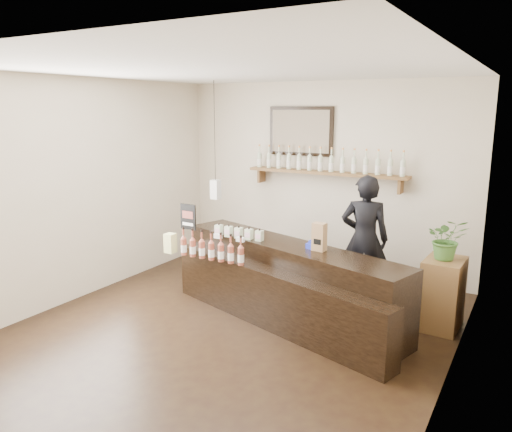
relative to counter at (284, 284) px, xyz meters
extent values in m
plane|color=black|center=(-0.34, -0.59, -0.41)|extent=(5.00, 5.00, 0.00)
plane|color=beige|center=(-0.34, 1.91, 0.99)|extent=(4.50, 0.00, 4.50)
plane|color=beige|center=(-0.34, -3.09, 0.99)|extent=(4.50, 0.00, 4.50)
plane|color=beige|center=(-2.59, -0.59, 0.99)|extent=(0.00, 5.00, 5.00)
plane|color=beige|center=(1.91, -0.59, 0.99)|extent=(0.00, 5.00, 5.00)
plane|color=white|center=(-0.34, -0.59, 2.39)|extent=(5.00, 5.00, 0.00)
cube|color=brown|center=(-0.24, 1.78, 1.09)|extent=(2.40, 0.25, 0.04)
cube|color=brown|center=(-1.32, 1.81, 0.97)|extent=(0.04, 0.20, 0.20)
cube|color=brown|center=(0.84, 1.81, 0.97)|extent=(0.04, 0.20, 0.20)
cube|color=black|center=(-0.69, 1.88, 1.67)|extent=(1.02, 0.04, 0.72)
cube|color=#4D4031|center=(-0.69, 1.86, 1.67)|extent=(0.92, 0.01, 0.62)
cube|color=white|center=(-1.64, 1.01, 0.84)|extent=(0.12, 0.12, 0.28)
cylinder|color=black|center=(-1.64, 1.01, 1.69)|extent=(0.01, 0.01, 1.41)
cylinder|color=beige|center=(-1.34, 1.78, 1.21)|extent=(0.07, 0.07, 0.20)
cone|color=beige|center=(-1.34, 1.78, 1.34)|extent=(0.07, 0.07, 0.05)
cylinder|color=beige|center=(-1.34, 1.78, 1.40)|extent=(0.02, 0.02, 0.07)
cylinder|color=#D5883E|center=(-1.34, 1.78, 1.45)|extent=(0.03, 0.03, 0.02)
cylinder|color=white|center=(-1.34, 1.78, 1.19)|extent=(0.07, 0.07, 0.09)
cylinder|color=beige|center=(-1.17, 1.78, 1.21)|extent=(0.07, 0.07, 0.20)
cone|color=beige|center=(-1.17, 1.78, 1.34)|extent=(0.07, 0.07, 0.05)
cylinder|color=beige|center=(-1.17, 1.78, 1.40)|extent=(0.02, 0.02, 0.07)
cylinder|color=#D5883E|center=(-1.17, 1.78, 1.45)|extent=(0.03, 0.03, 0.02)
cylinder|color=white|center=(-1.17, 1.78, 1.19)|extent=(0.07, 0.07, 0.09)
cylinder|color=beige|center=(-1.00, 1.78, 1.21)|extent=(0.07, 0.07, 0.20)
cone|color=beige|center=(-1.00, 1.78, 1.34)|extent=(0.07, 0.07, 0.05)
cylinder|color=beige|center=(-1.00, 1.78, 1.40)|extent=(0.02, 0.02, 0.07)
cylinder|color=#D5883E|center=(-1.00, 1.78, 1.45)|extent=(0.03, 0.03, 0.02)
cylinder|color=white|center=(-1.00, 1.78, 1.19)|extent=(0.07, 0.07, 0.09)
cylinder|color=beige|center=(-0.83, 1.78, 1.21)|extent=(0.07, 0.07, 0.20)
cone|color=beige|center=(-0.83, 1.78, 1.34)|extent=(0.07, 0.07, 0.05)
cylinder|color=beige|center=(-0.83, 1.78, 1.40)|extent=(0.02, 0.02, 0.07)
cylinder|color=#D5883E|center=(-0.83, 1.78, 1.45)|extent=(0.03, 0.03, 0.02)
cylinder|color=white|center=(-0.83, 1.78, 1.19)|extent=(0.07, 0.07, 0.09)
cylinder|color=beige|center=(-0.66, 1.78, 1.21)|extent=(0.07, 0.07, 0.20)
cone|color=beige|center=(-0.66, 1.78, 1.34)|extent=(0.07, 0.07, 0.05)
cylinder|color=beige|center=(-0.66, 1.78, 1.40)|extent=(0.02, 0.02, 0.07)
cylinder|color=#D5883E|center=(-0.66, 1.78, 1.45)|extent=(0.03, 0.03, 0.02)
cylinder|color=white|center=(-0.66, 1.78, 1.19)|extent=(0.07, 0.07, 0.09)
cylinder|color=beige|center=(-0.49, 1.78, 1.21)|extent=(0.07, 0.07, 0.20)
cone|color=beige|center=(-0.49, 1.78, 1.34)|extent=(0.07, 0.07, 0.05)
cylinder|color=beige|center=(-0.49, 1.78, 1.40)|extent=(0.02, 0.02, 0.07)
cylinder|color=#D5883E|center=(-0.49, 1.78, 1.45)|extent=(0.03, 0.03, 0.02)
cylinder|color=white|center=(-0.49, 1.78, 1.19)|extent=(0.07, 0.07, 0.09)
cylinder|color=beige|center=(-0.32, 1.78, 1.21)|extent=(0.07, 0.07, 0.20)
cone|color=beige|center=(-0.32, 1.78, 1.34)|extent=(0.07, 0.07, 0.05)
cylinder|color=beige|center=(-0.32, 1.78, 1.40)|extent=(0.02, 0.02, 0.07)
cylinder|color=#D5883E|center=(-0.32, 1.78, 1.45)|extent=(0.03, 0.03, 0.02)
cylinder|color=white|center=(-0.32, 1.78, 1.19)|extent=(0.07, 0.07, 0.09)
cylinder|color=beige|center=(-0.15, 1.78, 1.21)|extent=(0.07, 0.07, 0.20)
cone|color=beige|center=(-0.15, 1.78, 1.34)|extent=(0.07, 0.07, 0.05)
cylinder|color=beige|center=(-0.15, 1.78, 1.40)|extent=(0.02, 0.02, 0.07)
cylinder|color=#D5883E|center=(-0.15, 1.78, 1.45)|extent=(0.03, 0.03, 0.02)
cylinder|color=white|center=(-0.15, 1.78, 1.19)|extent=(0.07, 0.07, 0.09)
cylinder|color=beige|center=(0.01, 1.78, 1.21)|extent=(0.07, 0.07, 0.20)
cone|color=beige|center=(0.01, 1.78, 1.34)|extent=(0.07, 0.07, 0.05)
cylinder|color=beige|center=(0.01, 1.78, 1.40)|extent=(0.02, 0.02, 0.07)
cylinder|color=#D5883E|center=(0.01, 1.78, 1.45)|extent=(0.03, 0.03, 0.02)
cylinder|color=white|center=(0.01, 1.78, 1.19)|extent=(0.07, 0.07, 0.09)
cylinder|color=beige|center=(0.18, 1.78, 1.21)|extent=(0.07, 0.07, 0.20)
cone|color=beige|center=(0.18, 1.78, 1.34)|extent=(0.07, 0.07, 0.05)
cylinder|color=beige|center=(0.18, 1.78, 1.40)|extent=(0.02, 0.02, 0.07)
cylinder|color=#D5883E|center=(0.18, 1.78, 1.45)|extent=(0.03, 0.03, 0.02)
cylinder|color=white|center=(0.18, 1.78, 1.19)|extent=(0.07, 0.07, 0.09)
cylinder|color=beige|center=(0.35, 1.78, 1.21)|extent=(0.07, 0.07, 0.20)
cone|color=beige|center=(0.35, 1.78, 1.34)|extent=(0.07, 0.07, 0.05)
cylinder|color=beige|center=(0.35, 1.78, 1.40)|extent=(0.02, 0.02, 0.07)
cylinder|color=#D5883E|center=(0.35, 1.78, 1.45)|extent=(0.03, 0.03, 0.02)
cylinder|color=white|center=(0.35, 1.78, 1.19)|extent=(0.07, 0.07, 0.09)
cylinder|color=beige|center=(0.52, 1.78, 1.21)|extent=(0.07, 0.07, 0.20)
cone|color=beige|center=(0.52, 1.78, 1.34)|extent=(0.07, 0.07, 0.05)
cylinder|color=beige|center=(0.52, 1.78, 1.40)|extent=(0.02, 0.02, 0.07)
cylinder|color=#D5883E|center=(0.52, 1.78, 1.45)|extent=(0.03, 0.03, 0.02)
cylinder|color=white|center=(0.52, 1.78, 1.19)|extent=(0.07, 0.07, 0.09)
cylinder|color=beige|center=(0.69, 1.78, 1.21)|extent=(0.07, 0.07, 0.20)
cone|color=beige|center=(0.69, 1.78, 1.34)|extent=(0.07, 0.07, 0.05)
cylinder|color=beige|center=(0.69, 1.78, 1.40)|extent=(0.02, 0.02, 0.07)
cylinder|color=#D5883E|center=(0.69, 1.78, 1.45)|extent=(0.03, 0.03, 0.02)
cylinder|color=white|center=(0.69, 1.78, 1.19)|extent=(0.07, 0.07, 0.09)
cylinder|color=beige|center=(0.86, 1.78, 1.21)|extent=(0.07, 0.07, 0.20)
cone|color=beige|center=(0.86, 1.78, 1.34)|extent=(0.07, 0.07, 0.05)
cylinder|color=beige|center=(0.86, 1.78, 1.40)|extent=(0.02, 0.02, 0.07)
cylinder|color=#D5883E|center=(0.86, 1.78, 1.45)|extent=(0.03, 0.03, 0.02)
cylinder|color=white|center=(0.86, 1.78, 1.19)|extent=(0.07, 0.07, 0.09)
cube|color=black|center=(0.01, 0.11, 0.02)|extent=(3.12, 1.41, 0.87)
cube|color=black|center=(0.01, -0.29, -0.08)|extent=(3.04, 1.15, 0.66)
cube|color=white|center=(-0.86, -0.09, 0.48)|extent=(0.10, 0.04, 0.05)
cube|color=white|center=(-0.54, -0.09, 0.48)|extent=(0.10, 0.04, 0.05)
cube|color=#EEF394|center=(-1.43, -0.29, 0.31)|extent=(0.12, 0.12, 0.12)
cube|color=#EEF394|center=(-1.43, -0.29, 0.43)|extent=(0.12, 0.12, 0.12)
cube|color=beige|center=(-0.95, 0.07, 0.52)|extent=(0.08, 0.08, 0.13)
cube|color=beige|center=(-0.95, 0.03, 0.52)|extent=(0.07, 0.00, 0.06)
cylinder|color=black|center=(-0.95, 0.07, 0.59)|extent=(0.02, 0.02, 0.03)
cube|color=beige|center=(-0.80, 0.07, 0.52)|extent=(0.08, 0.08, 0.13)
cube|color=beige|center=(-0.80, 0.03, 0.52)|extent=(0.07, 0.00, 0.06)
cylinder|color=black|center=(-0.80, 0.07, 0.59)|extent=(0.02, 0.02, 0.03)
cube|color=beige|center=(-0.66, 0.07, 0.52)|extent=(0.08, 0.08, 0.13)
cube|color=beige|center=(-0.66, 0.03, 0.52)|extent=(0.07, 0.00, 0.06)
cylinder|color=black|center=(-0.66, 0.07, 0.59)|extent=(0.02, 0.02, 0.03)
cube|color=beige|center=(-0.51, 0.07, 0.52)|extent=(0.08, 0.08, 0.13)
cube|color=beige|center=(-0.51, 0.03, 0.52)|extent=(0.07, 0.00, 0.06)
cylinder|color=black|center=(-0.51, 0.07, 0.59)|extent=(0.02, 0.02, 0.03)
cube|color=beige|center=(-0.36, 0.07, 0.52)|extent=(0.08, 0.08, 0.13)
cube|color=beige|center=(-0.36, 0.03, 0.52)|extent=(0.07, 0.00, 0.06)
cylinder|color=black|center=(-0.36, 0.07, 0.59)|extent=(0.02, 0.02, 0.03)
cylinder|color=#9B4834|center=(-1.22, -0.29, 0.35)|extent=(0.07, 0.07, 0.20)
cone|color=#9B4834|center=(-1.22, -0.29, 0.48)|extent=(0.07, 0.07, 0.05)
cylinder|color=#9B4834|center=(-1.22, -0.29, 0.54)|extent=(0.02, 0.02, 0.07)
cylinder|color=black|center=(-1.22, -0.29, 0.58)|extent=(0.03, 0.03, 0.03)
cylinder|color=white|center=(-1.22, -0.29, 0.33)|extent=(0.07, 0.07, 0.09)
cylinder|color=#9B4834|center=(-1.08, -0.29, 0.35)|extent=(0.07, 0.07, 0.20)
cone|color=#9B4834|center=(-1.08, -0.29, 0.48)|extent=(0.07, 0.07, 0.05)
cylinder|color=#9B4834|center=(-1.08, -0.29, 0.54)|extent=(0.02, 0.02, 0.07)
cylinder|color=black|center=(-1.08, -0.29, 0.58)|extent=(0.03, 0.03, 0.03)
cylinder|color=white|center=(-1.08, -0.29, 0.33)|extent=(0.07, 0.07, 0.09)
cylinder|color=#9B4834|center=(-0.95, -0.29, 0.35)|extent=(0.07, 0.07, 0.20)
cone|color=#9B4834|center=(-0.95, -0.29, 0.48)|extent=(0.07, 0.07, 0.05)
cylinder|color=#9B4834|center=(-0.95, -0.29, 0.54)|extent=(0.02, 0.02, 0.07)
cylinder|color=black|center=(-0.95, -0.29, 0.58)|extent=(0.03, 0.03, 0.03)
cylinder|color=white|center=(-0.95, -0.29, 0.33)|extent=(0.07, 0.07, 0.09)
cylinder|color=#9B4834|center=(-0.81, -0.29, 0.35)|extent=(0.07, 0.07, 0.20)
cone|color=#9B4834|center=(-0.81, -0.29, 0.48)|extent=(0.07, 0.07, 0.05)
cylinder|color=#9B4834|center=(-0.81, -0.29, 0.54)|extent=(0.02, 0.02, 0.07)
cylinder|color=black|center=(-0.81, -0.29, 0.58)|extent=(0.03, 0.03, 0.03)
cylinder|color=white|center=(-0.81, -0.29, 0.33)|extent=(0.07, 0.07, 0.09)
cylinder|color=#9B4834|center=(-0.67, -0.29, 0.35)|extent=(0.07, 0.07, 0.20)
cone|color=#9B4834|center=(-0.67, -0.29, 0.48)|extent=(0.07, 0.07, 0.05)
cylinder|color=#9B4834|center=(-0.67, -0.29, 0.54)|extent=(0.02, 0.02, 0.07)
cylinder|color=black|center=(-0.67, -0.29, 0.58)|extent=(0.03, 0.03, 0.03)
cylinder|color=white|center=(-0.67, -0.29, 0.33)|extent=(0.07, 0.07, 0.09)
cylinder|color=#9B4834|center=(-0.54, -0.29, 0.35)|extent=(0.07, 0.07, 0.20)
cone|color=#9B4834|center=(-0.54, -0.29, 0.48)|extent=(0.07, 0.07, 0.05)
cylinder|color=#9B4834|center=(-0.54, -0.29, 0.54)|extent=(0.02, 0.02, 0.07)
cylinder|color=black|center=(-0.54, -0.29, 0.58)|extent=(0.03, 0.03, 0.03)
cylinder|color=white|center=(-0.54, -0.29, 0.33)|extent=(0.07, 0.07, 0.09)
cylinder|color=#9B4834|center=(-0.40, -0.29, 0.35)|extent=(0.07, 0.07, 0.20)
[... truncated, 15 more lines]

